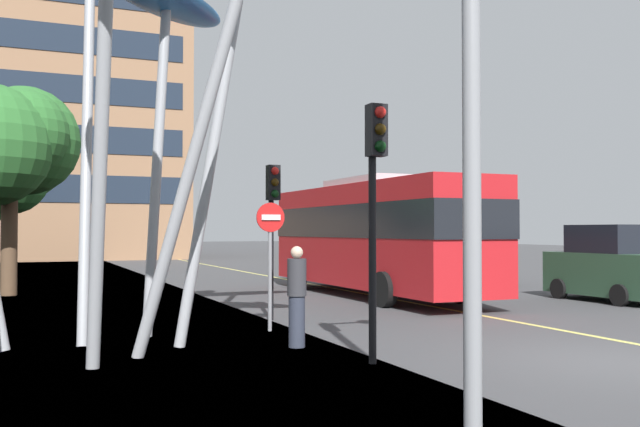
% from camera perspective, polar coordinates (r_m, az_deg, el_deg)
% --- Properties ---
extents(ground, '(120.00, 240.00, 0.10)m').
position_cam_1_polar(ground, '(11.84, 20.52, -11.51)').
color(ground, '#424244').
extents(red_bus, '(2.75, 10.96, 3.69)m').
position_cam_1_polar(red_bus, '(22.35, 4.34, -1.46)').
color(red_bus, red).
rests_on(red_bus, ground).
extents(traffic_light_kerb_near, '(0.28, 0.42, 3.99)m').
position_cam_1_polar(traffic_light_kerb_near, '(11.02, 4.42, 2.93)').
color(traffic_light_kerb_near, black).
rests_on(traffic_light_kerb_near, ground).
extents(traffic_light_kerb_far, '(0.28, 0.42, 3.55)m').
position_cam_1_polar(traffic_light_kerb_far, '(16.34, -3.81, 0.46)').
color(traffic_light_kerb_far, black).
rests_on(traffic_light_kerb_far, ground).
extents(car_parked_mid, '(1.91, 3.83, 2.22)m').
position_cam_1_polar(car_parked_mid, '(22.45, 22.17, -3.88)').
color(car_parked_mid, '#2D5138').
rests_on(car_parked_mid, ground).
extents(car_parked_far, '(2.06, 4.34, 1.99)m').
position_cam_1_polar(car_parked_far, '(28.17, 11.21, -3.60)').
color(car_parked_far, black).
rests_on(car_parked_far, ground).
extents(car_side_street, '(2.06, 4.23, 2.16)m').
position_cam_1_polar(car_side_street, '(33.98, 3.59, -3.13)').
color(car_side_street, '#2D5138').
rests_on(car_side_street, ground).
extents(car_far_side, '(2.05, 4.16, 2.16)m').
position_cam_1_polar(car_far_side, '(40.11, -0.45, -2.82)').
color(car_far_side, gray).
rests_on(car_far_side, ground).
extents(tree_pavement_near, '(4.61, 4.98, 6.72)m').
position_cam_1_polar(tree_pavement_near, '(24.48, -23.96, 5.21)').
color(tree_pavement_near, brown).
rests_on(tree_pavement_near, ground).
extents(pedestrian, '(0.34, 0.34, 1.78)m').
position_cam_1_polar(pedestrian, '(12.65, -1.86, -6.61)').
color(pedestrian, '#2D3342').
rests_on(pedestrian, ground).
extents(no_entry_sign, '(0.60, 0.12, 2.62)m').
position_cam_1_polar(no_entry_sign, '(14.63, -4.00, -2.57)').
color(no_entry_sign, gray).
rests_on(no_entry_sign, ground).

